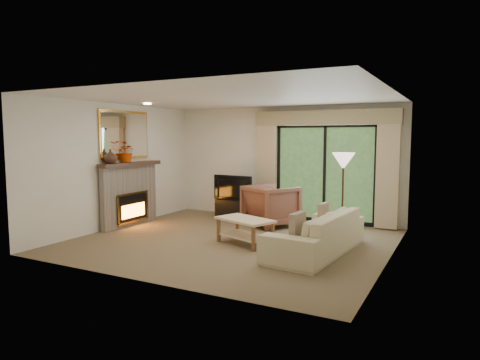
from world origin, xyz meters
The scene contains 22 objects.
floor centered at (0.00, 0.00, 0.00)m, with size 5.50×5.50×0.00m, color #776346.
ceiling centered at (0.00, 0.00, 2.60)m, with size 5.50×5.50×0.00m, color silver.
wall_back centered at (0.00, 2.50, 1.30)m, with size 5.00×5.00×0.00m, color white.
wall_front centered at (0.00, -2.50, 1.30)m, with size 5.00×5.00×0.00m, color white.
wall_left centered at (-2.75, 0.00, 1.30)m, with size 5.00×5.00×0.00m, color white.
wall_right centered at (2.75, 0.00, 1.30)m, with size 5.00×5.00×0.00m, color white.
fireplace centered at (-2.63, 0.20, 0.69)m, with size 0.24×1.70×1.37m, color gray, non-canonical shape.
mirror centered at (-2.71, 0.20, 1.95)m, with size 0.07×1.45×1.02m, color gold, non-canonical shape.
sliding_door centered at (1.00, 2.45, 1.10)m, with size 2.26×0.10×2.16m, color black, non-canonical shape.
curtain_left centered at (-0.35, 2.34, 1.20)m, with size 0.45×0.18×2.35m, color tan.
curtain_right centered at (2.35, 2.34, 1.20)m, with size 0.45×0.18×2.35m, color tan.
cornice centered at (1.00, 2.36, 2.32)m, with size 3.20×0.24×0.32m, color #9B895E.
media_console centered at (-0.99, 1.95, 0.22)m, with size 0.88×0.40×0.44m, color black.
tv centered at (-0.99, 1.95, 0.73)m, with size 1.01×0.13×0.58m, color black.
armchair centered at (0.10, 1.54, 0.44)m, with size 0.95×0.98×0.89m, color brown.
sofa centered at (1.61, -0.08, 0.34)m, with size 2.33×0.91×0.68m, color #CBBD8F.
pillow_near centered at (1.53, -0.75, 0.57)m, with size 0.10×0.40×0.40m, color brown.
pillow_far centered at (1.53, 0.59, 0.56)m, with size 0.09×0.34×0.34m, color brown.
coffee_table centered at (0.32, -0.12, 0.23)m, with size 1.03×0.57×0.47m, color beige, non-canonical shape.
floor_lamp centered at (1.71, 1.24, 0.81)m, with size 0.43×0.43×1.61m, color #F6E6CC, non-canonical shape.
vase centered at (-2.61, -0.35, 1.52)m, with size 0.28×0.28×0.29m, color #42281B.
branches centered at (-2.61, 0.13, 1.59)m, with size 0.40×0.35×0.45m, color #C63F04.
Camera 1 is at (3.69, -6.78, 1.91)m, focal length 32.00 mm.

